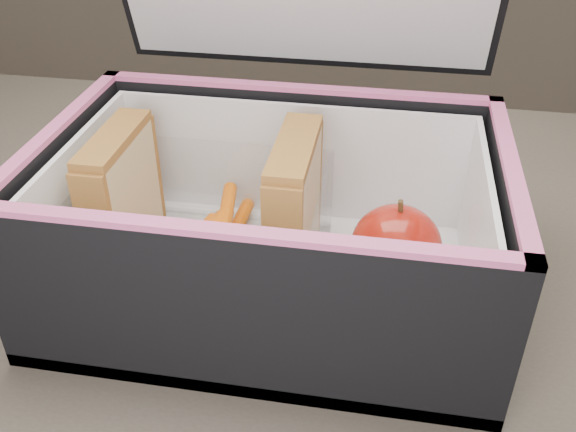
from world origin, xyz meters
name	(u,v)px	position (x,y,z in m)	size (l,w,h in m)	color
kitchen_table	(303,383)	(0.00, 0.00, 0.66)	(1.20, 0.80, 0.75)	brown
lunch_bag	(273,211)	(-0.03, 0.02, 0.82)	(0.33, 0.28, 0.32)	black
plastic_tub	(208,222)	(-0.08, 0.02, 0.80)	(0.18, 0.13, 0.07)	white
sandwich_left	(122,195)	(-0.15, 0.02, 0.82)	(0.03, 0.09, 0.10)	beige
sandwich_right	(294,208)	(-0.01, 0.02, 0.82)	(0.03, 0.10, 0.11)	beige
carrot_sticks	(209,246)	(-0.08, 0.01, 0.78)	(0.05, 0.15, 0.03)	#E15904
paper_napkin	(390,280)	(0.06, 0.02, 0.77)	(0.08, 0.08, 0.01)	white
red_apple	(396,246)	(0.06, 0.01, 0.80)	(0.09, 0.09, 0.07)	#880402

